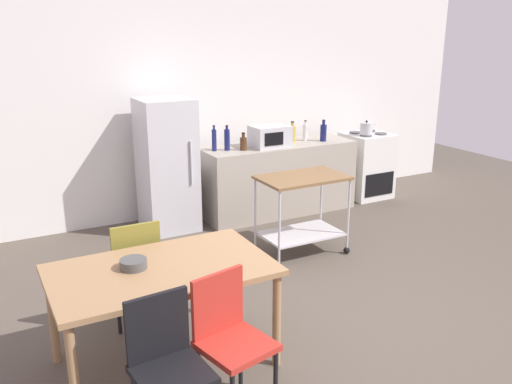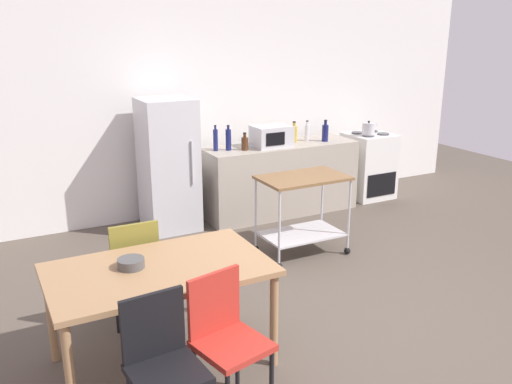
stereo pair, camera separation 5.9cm
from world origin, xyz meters
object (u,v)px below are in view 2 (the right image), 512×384
(bottle_olive_oil, at_px, (307,132))
(bottle_soy_sauce, at_px, (325,132))
(kitchen_cart, at_px, (302,202))
(bottle_vinegar, at_px, (228,139))
(stove_oven, at_px, (368,165))
(bottle_sparkling_water, at_px, (216,140))
(dining_table, at_px, (159,278))
(bottle_soda, at_px, (294,134))
(kettle, at_px, (368,129))
(refrigerator, at_px, (168,165))
(chair_olive, at_px, (132,263))
(chair_red, at_px, (226,334))
(microwave, at_px, (271,136))
(bottle_hot_sauce, at_px, (245,143))
(fruit_bowl, at_px, (131,263))
(chair_black, at_px, (163,361))

(bottle_olive_oil, bearing_deg, bottle_soy_sauce, -35.67)
(kitchen_cart, bearing_deg, bottle_vinegar, 101.12)
(stove_oven, xyz_separation_m, bottle_sparkling_water, (-2.32, 0.02, 0.58))
(dining_table, distance_m, kitchen_cart, 2.30)
(bottle_vinegar, distance_m, bottle_soda, 0.95)
(kitchen_cart, distance_m, kettle, 2.21)
(kettle, bearing_deg, bottle_soda, 173.74)
(bottle_soda, bearing_deg, refrigerator, 178.00)
(chair_olive, xyz_separation_m, refrigerator, (0.98, 1.96, 0.26))
(bottle_sparkling_water, xyz_separation_m, bottle_olive_oil, (1.29, 0.00, -0.02))
(chair_red, bearing_deg, bottle_sparkling_water, 54.42)
(bottle_soy_sauce, bearing_deg, microwave, 177.85)
(kitchen_cart, relative_size, bottle_olive_oil, 3.44)
(kitchen_cart, relative_size, bottle_hot_sauce, 4.26)
(bottle_vinegar, relative_size, kettle, 1.27)
(bottle_olive_oil, bearing_deg, dining_table, -137.99)
(stove_oven, relative_size, kettle, 3.84)
(microwave, relative_size, bottle_soy_sauce, 1.66)
(bottle_soda, bearing_deg, bottle_sparkling_water, -179.88)
(bottle_sparkling_water, xyz_separation_m, bottle_soy_sauce, (1.48, -0.13, -0.02))
(dining_table, bearing_deg, kettle, 33.01)
(chair_red, xyz_separation_m, chair_olive, (-0.22, 1.30, 0.00))
(chair_red, relative_size, bottle_sparkling_water, 2.88)
(bottle_sparkling_water, bearing_deg, fruit_bowl, -124.66)
(chair_olive, height_order, kitchen_cart, chair_olive)
(microwave, height_order, bottle_soda, bottle_soda)
(chair_olive, relative_size, bottle_soy_sauce, 3.21)
(bottle_sparkling_water, distance_m, microwave, 0.71)
(refrigerator, bearing_deg, fruit_bowl, -114.03)
(chair_red, height_order, refrigerator, refrigerator)
(chair_black, distance_m, bottle_hot_sauce, 3.81)
(dining_table, distance_m, kettle, 4.47)
(chair_red, xyz_separation_m, bottle_soy_sauce, (2.82, 3.06, 0.50))
(chair_olive, distance_m, microwave, 2.93)
(stove_oven, bearing_deg, bottle_soda, 178.94)
(bottle_vinegar, xyz_separation_m, bottle_hot_sauce, (0.17, -0.09, -0.05))
(bottle_vinegar, xyz_separation_m, bottle_olive_oil, (1.14, 0.04, -0.02))
(bottle_soda, height_order, fruit_bowl, bottle_soda)
(refrigerator, bearing_deg, bottle_vinegar, -8.00)
(fruit_bowl, relative_size, kettle, 0.77)
(kitchen_cart, relative_size, microwave, 1.98)
(refrigerator, distance_m, microwave, 1.32)
(kettle, bearing_deg, chair_olive, -154.70)
(bottle_sparkling_water, relative_size, bottle_hot_sauce, 1.45)
(refrigerator, height_order, bottle_olive_oil, refrigerator)
(bottle_soy_sauce, relative_size, fruit_bowl, 1.50)
(bottle_hot_sauce, bearing_deg, bottle_olive_oil, 7.88)
(chair_black, height_order, bottle_vinegar, bottle_vinegar)
(chair_olive, bearing_deg, chair_black, 82.03)
(bottle_olive_oil, distance_m, bottle_soy_sauce, 0.23)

